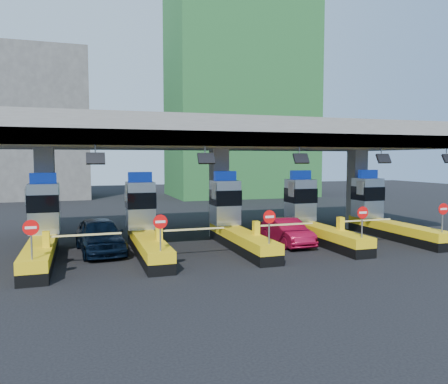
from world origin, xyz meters
name	(u,v)px	position (x,y,z in m)	size (l,w,h in m)	color
ground	(235,246)	(0.00, 0.00, 0.00)	(120.00, 120.00, 0.00)	black
toll_canopy	(220,138)	(0.00, 2.87, 6.13)	(28.00, 12.09, 7.00)	slate
toll_lane_far_left	(42,230)	(-10.00, 0.28, 1.40)	(4.43, 8.00, 4.16)	black
toll_lane_left	(144,225)	(-5.00, 0.28, 1.40)	(4.43, 8.00, 4.16)	black
toll_lane_center	(234,221)	(0.00, 0.28, 1.40)	(4.43, 8.00, 4.16)	black
toll_lane_right	(312,217)	(5.00, 0.28, 1.40)	(4.43, 8.00, 4.16)	black
toll_lane_far_right	(382,214)	(10.00, 0.28, 1.40)	(4.43, 8.00, 4.16)	black
bg_building_scaffold	(239,89)	(12.00, 32.00, 14.00)	(18.00, 12.00, 28.00)	#1E5926
bg_building_concrete	(29,125)	(-14.00, 36.00, 9.00)	(14.00, 10.00, 18.00)	#4C4C49
van	(100,235)	(-7.26, 0.65, 0.91)	(2.14, 5.33, 1.82)	black
red_car	(286,232)	(2.95, -0.44, 0.74)	(1.57, 4.49, 1.48)	maroon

